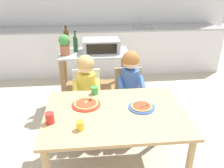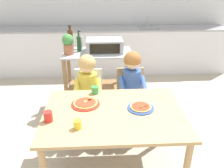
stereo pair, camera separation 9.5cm
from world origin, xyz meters
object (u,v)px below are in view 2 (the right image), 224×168
Objects in this scene: bottle_slim_sauce at (71,39)px; bottle_dark_olive_oil at (79,43)px; dining_chair_left at (89,97)px; bottle_clear_vinegar at (80,42)px; potted_herb_plant at (68,44)px; drinking_cup_green at (95,90)px; pizza_plate_blue_rimmed at (141,107)px; toaster_oven at (105,45)px; pizza_plate_red_rimmed at (86,103)px; dining_chair_right at (130,95)px; child_in_yellow_shirt at (88,86)px; drinking_cup_red at (48,116)px; dining_table at (114,120)px; kitchen_island_cart at (98,70)px; drinking_cup_yellow at (77,124)px; child_in_blue_striped_shirt at (132,83)px.

bottle_slim_sauce is 0.16m from bottle_dark_olive_oil.
bottle_dark_olive_oil is at bearing 102.10° from dining_chair_left.
bottle_clear_vinegar is 0.94× the size of potted_herb_plant.
bottle_clear_vinegar is at bearing 100.68° from drinking_cup_green.
pizza_plate_blue_rimmed is (0.81, -1.49, -0.29)m from bottle_slim_sauce.
pizza_plate_red_rimmed is (-0.22, -1.27, -0.23)m from toaster_oven.
dining_chair_right is (0.31, -0.65, -0.48)m from toaster_oven.
bottle_clear_vinegar is 1.16m from dining_chair_right.
child_in_yellow_shirt is 0.84m from drinking_cup_red.
bottle_slim_sauce is at bearing 101.14° from pizza_plate_red_rimmed.
toaster_oven reaches higher than dining_chair_left.
bottle_slim_sauce is 1.68m from drinking_cup_red.
drinking_cup_red reaches higher than pizza_plate_red_rimmed.
child_in_yellow_shirt is (-0.27, 0.65, 0.06)m from dining_table.
bottle_dark_olive_oil is (-0.26, 0.04, 0.41)m from kitchen_island_cart.
toaster_oven is 1.43× the size of bottle_slim_sauce.
drinking_cup_yellow is (0.24, -1.57, -0.26)m from potted_herb_plant.
child_in_blue_striped_shirt reaches higher than dining_chair_left.
dining_chair_right reaches higher than drinking_cup_red.
kitchen_island_cart reaches higher than drinking_cup_green.
dining_chair_right is (0.42, -0.64, -0.10)m from kitchen_island_cart.
toaster_oven is 1.43m from pizza_plate_blue_rimmed.
pizza_plate_red_rimmed is 0.42m from drinking_cup_red.
bottle_slim_sauce is 0.45× the size of dining_chair_right.
kitchen_island_cart is 0.87m from child_in_blue_striped_shirt.
child_in_blue_striped_shirt is (0.26, 0.66, 0.07)m from dining_table.
pizza_plate_red_rimmed and pizza_plate_blue_rimmed have the same top height.
pizza_plate_red_rimmed is (0.15, -1.30, -0.25)m from bottle_dark_olive_oil.
drinking_cup_yellow reaches higher than dining_table.
dining_table is 0.42m from drinking_cup_yellow.
child_in_blue_striped_shirt is 0.61m from pizza_plate_blue_rimmed.
drinking_cup_red is at bearing -133.28° from dining_chair_right.
child_in_yellow_shirt is at bearing 90.03° from pizza_plate_red_rimmed.
pizza_plate_red_rimmed is (-0.53, -0.62, 0.25)m from dining_chair_right.
pizza_plate_blue_rimmed is (0.82, -1.28, -0.29)m from potted_herb_plant.
potted_herb_plant is (-0.40, -0.09, 0.45)m from kitchen_island_cart.
bottle_dark_olive_oil is at bearing 100.38° from child_in_yellow_shirt.
child_in_blue_striped_shirt reaches higher than drinking_cup_red.
dining_table is 13.78× the size of drinking_cup_red.
drinking_cup_red is (-0.53, -1.54, -0.19)m from toaster_oven.
dining_table is 0.33m from pizza_plate_red_rimmed.
bottle_clear_vinegar is 1.73m from drinking_cup_red.
bottle_clear_vinegar is at bearing 129.24° from dining_chair_right.
dining_chair_right reaches higher than drinking_cup_green.
pizza_plate_blue_rimmed is at bearing 10.68° from dining_table.
bottle_slim_sauce reaches higher than bottle_dark_olive_oil.
kitchen_island_cart is at bearing 96.20° from dining_table.
toaster_oven reaches higher than drinking_cup_yellow.
bottle_clear_vinegar reaches higher than toaster_oven.
drinking_cup_red is at bearing -109.02° from toaster_oven.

